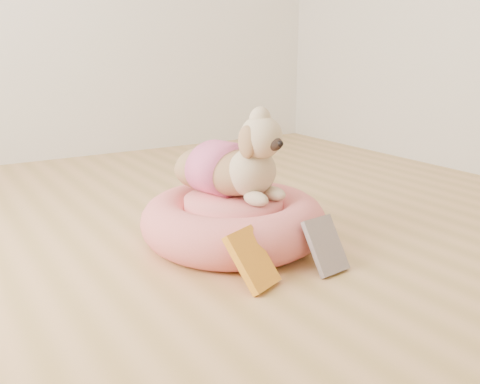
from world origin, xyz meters
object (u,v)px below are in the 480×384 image
pet_bed (233,221)px  book_white (326,245)px  dog (233,150)px  book_yellow (252,259)px

pet_bed → book_white: (0.13, -0.40, 0.00)m
dog → book_yellow: dog is taller
dog → book_white: size_ratio=2.45×
book_white → pet_bed: bearing=101.2°
dog → book_white: 0.53m
book_yellow → book_white: size_ratio=1.03×
dog → book_white: dog is taller
book_white → dog: bearing=97.8°
pet_bed → dog: dog is taller
book_yellow → pet_bed: bearing=45.1°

